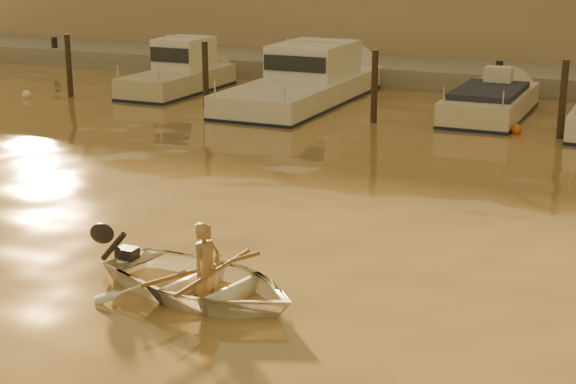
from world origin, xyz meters
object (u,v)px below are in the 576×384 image
at_px(moored_boat_1, 177,73).
at_px(moored_boat_2, 304,82).
at_px(dinghy, 202,282).
at_px(moored_boat_3, 490,108).
at_px(waterfront_building, 486,4).
at_px(person, 207,271).

bearing_deg(moored_boat_1, moored_boat_2, 0.00).
bearing_deg(moored_boat_2, dinghy, -72.19).
xyz_separation_m(dinghy, moored_boat_1, (-9.39, 15.01, 0.42)).
bearing_deg(dinghy, moored_boat_1, 43.72).
distance_m(moored_boat_1, moored_boat_3, 10.37).
bearing_deg(waterfront_building, moored_boat_1, -125.36).
bearing_deg(person, dinghy, 90.00).
xyz_separation_m(dinghy, person, (0.10, -0.02, 0.20)).
relative_size(dinghy, moored_boat_2, 0.36).
height_order(dinghy, moored_boat_2, moored_boat_2).
bearing_deg(person, moored_boat_2, 29.83).
xyz_separation_m(moored_boat_1, moored_boat_2, (4.56, 0.00, 0.00)).
height_order(moored_boat_1, moored_boat_2, same).
xyz_separation_m(moored_boat_1, waterfront_building, (7.80, 11.00, 1.77)).
height_order(moored_boat_2, waterfront_building, waterfront_building).
xyz_separation_m(person, waterfront_building, (-1.68, 26.03, 2.00)).
height_order(person, waterfront_building, waterfront_building).
distance_m(moored_boat_3, waterfront_building, 11.50).
xyz_separation_m(dinghy, moored_boat_2, (-4.82, 15.01, 0.42)).
bearing_deg(dinghy, person, -90.00).
distance_m(person, moored_boat_2, 15.82).
distance_m(moored_boat_1, waterfront_building, 13.60).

